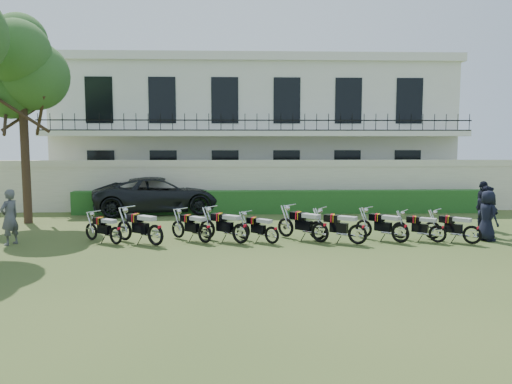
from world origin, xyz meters
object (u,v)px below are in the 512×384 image
at_px(motorcycle_3, 240,229).
at_px(officer_3, 487,216).
at_px(motorcycle_1, 155,230).
at_px(officer_4, 487,211).
at_px(motorcycle_2, 205,229).
at_px(inspector, 10,217).
at_px(motorcycle_0, 116,231).
at_px(tree_west_near, 22,68).
at_px(motorcycle_5, 320,227).
at_px(motorcycle_6, 358,229).
at_px(motorcycle_7, 401,229).
at_px(motorcycle_9, 472,230).
at_px(motorcycle_8, 438,230).
at_px(suv, 160,195).
at_px(officer_5, 483,206).
at_px(motorcycle_4, 272,231).

height_order(motorcycle_3, officer_3, officer_3).
distance_m(motorcycle_1, officer_4, 10.83).
distance_m(officer_3, officer_4, 0.83).
height_order(motorcycle_2, inspector, inspector).
bearing_deg(motorcycle_0, inspector, 123.97).
xyz_separation_m(tree_west_near, motorcycle_5, (10.62, -4.21, -5.39)).
bearing_deg(motorcycle_0, motorcycle_6, -55.19).
relative_size(motorcycle_1, motorcycle_5, 1.12).
relative_size(motorcycle_7, motorcycle_9, 1.02).
xyz_separation_m(motorcycle_9, officer_3, (0.77, 0.63, 0.35)).
distance_m(inspector, officer_4, 15.26).
relative_size(motorcycle_3, motorcycle_8, 1.12).
bearing_deg(officer_4, motorcycle_3, 88.49).
height_order(motorcycle_8, inspector, inspector).
xyz_separation_m(motorcycle_6, motorcycle_9, (3.51, -0.08, -0.04)).
height_order(motorcycle_1, motorcycle_2, motorcycle_1).
height_order(tree_west_near, motorcycle_6, tree_west_near).
height_order(motorcycle_3, inspector, inspector).
xyz_separation_m(motorcycle_6, officer_3, (4.28, 0.54, 0.32)).
distance_m(motorcycle_1, motorcycle_7, 7.51).
distance_m(motorcycle_3, officer_3, 7.86).
bearing_deg(motorcycle_8, motorcycle_0, 125.54).
xyz_separation_m(motorcycle_9, officer_4, (1.12, 1.38, 0.39)).
distance_m(motorcycle_1, motorcycle_3, 2.57).
relative_size(motorcycle_2, motorcycle_6, 0.84).
height_order(motorcycle_2, motorcycle_5, motorcycle_5).
bearing_deg(suv, motorcycle_3, -164.12).
bearing_deg(suv, officer_5, -122.66).
distance_m(motorcycle_0, motorcycle_9, 10.89).
bearing_deg(motorcycle_6, motorcycle_0, 121.33).
xyz_separation_m(motorcycle_8, officer_3, (1.73, 0.35, 0.37)).
bearing_deg(motorcycle_5, motorcycle_6, -62.25).
height_order(motorcycle_3, motorcycle_8, motorcycle_3).
bearing_deg(motorcycle_6, motorcycle_5, 107.54).
distance_m(motorcycle_9, officer_4, 1.82).
height_order(tree_west_near, motorcycle_8, tree_west_near).
height_order(suv, officer_5, officer_5).
height_order(motorcycle_0, motorcycle_8, motorcycle_0).
bearing_deg(motorcycle_1, officer_3, -50.91).
relative_size(motorcycle_5, officer_4, 0.89).
xyz_separation_m(motorcycle_0, motorcycle_1, (1.25, -0.25, 0.07)).
distance_m(motorcycle_0, suv, 6.87).
xyz_separation_m(motorcycle_5, officer_3, (5.38, 0.23, 0.30)).
bearing_deg(motorcycle_4, motorcycle_2, 126.32).
bearing_deg(inspector, motorcycle_2, 113.91).
xyz_separation_m(motorcycle_8, inspector, (-13.16, 0.27, 0.42)).
xyz_separation_m(motorcycle_6, motorcycle_8, (2.55, 0.19, -0.06)).
height_order(motorcycle_8, officer_5, officer_5).
bearing_deg(inspector, tree_west_near, -140.08).
bearing_deg(suv, officer_3, -131.33).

